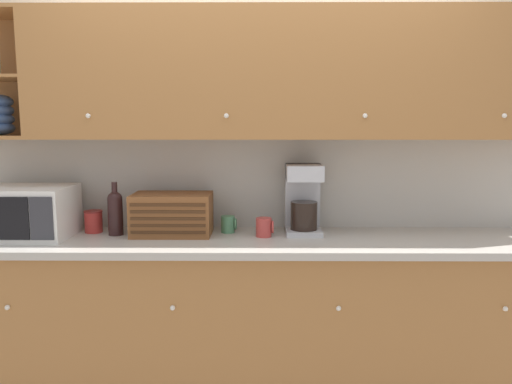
{
  "coord_description": "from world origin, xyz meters",
  "views": [
    {
      "loc": [
        0.02,
        -3.01,
        1.57
      ],
      "look_at": [
        0.0,
        -0.21,
        1.18
      ],
      "focal_mm": 35.0,
      "sensor_mm": 36.0,
      "label": 1
    }
  ],
  "objects_px": {
    "bread_box": "(172,214)",
    "microwave": "(21,212)",
    "coffee_maker": "(303,198)",
    "storage_canister": "(94,221)",
    "mug": "(264,227)",
    "mug_blue_second": "(228,224)",
    "wine_bottle": "(115,211)"
  },
  "relations": [
    {
      "from": "microwave",
      "to": "storage_canister",
      "type": "distance_m",
      "value": 0.39
    },
    {
      "from": "coffee_maker",
      "to": "mug_blue_second",
      "type": "bearing_deg",
      "value": 178.42
    },
    {
      "from": "storage_canister",
      "to": "mug",
      "type": "height_order",
      "value": "storage_canister"
    },
    {
      "from": "microwave",
      "to": "storage_canister",
      "type": "bearing_deg",
      "value": 19.05
    },
    {
      "from": "bread_box",
      "to": "mug_blue_second",
      "type": "relative_size",
      "value": 4.59
    },
    {
      "from": "microwave",
      "to": "wine_bottle",
      "type": "relative_size",
      "value": 1.79
    },
    {
      "from": "bread_box",
      "to": "storage_canister",
      "type": "bearing_deg",
      "value": 173.35
    },
    {
      "from": "wine_bottle",
      "to": "coffee_maker",
      "type": "height_order",
      "value": "coffee_maker"
    },
    {
      "from": "wine_bottle",
      "to": "mug_blue_second",
      "type": "bearing_deg",
      "value": 6.1
    },
    {
      "from": "mug",
      "to": "wine_bottle",
      "type": "bearing_deg",
      "value": 177.44
    },
    {
      "from": "wine_bottle",
      "to": "mug",
      "type": "height_order",
      "value": "wine_bottle"
    },
    {
      "from": "bread_box",
      "to": "mug",
      "type": "bearing_deg",
      "value": -5.42
    },
    {
      "from": "storage_canister",
      "to": "bread_box",
      "type": "height_order",
      "value": "bread_box"
    },
    {
      "from": "bread_box",
      "to": "microwave",
      "type": "bearing_deg",
      "value": -175.23
    },
    {
      "from": "wine_bottle",
      "to": "mug_blue_second",
      "type": "relative_size",
      "value": 3.14
    },
    {
      "from": "bread_box",
      "to": "mug",
      "type": "xyz_separation_m",
      "value": [
        0.53,
        -0.05,
        -0.06
      ]
    },
    {
      "from": "mug_blue_second",
      "to": "wine_bottle",
      "type": "bearing_deg",
      "value": -173.9
    },
    {
      "from": "microwave",
      "to": "coffee_maker",
      "type": "relative_size",
      "value": 1.37
    },
    {
      "from": "microwave",
      "to": "mug",
      "type": "height_order",
      "value": "microwave"
    },
    {
      "from": "microwave",
      "to": "bread_box",
      "type": "relative_size",
      "value": 1.23
    },
    {
      "from": "bread_box",
      "to": "coffee_maker",
      "type": "bearing_deg",
      "value": 3.38
    },
    {
      "from": "microwave",
      "to": "bread_box",
      "type": "height_order",
      "value": "microwave"
    },
    {
      "from": "mug_blue_second",
      "to": "microwave",
      "type": "bearing_deg",
      "value": -173.75
    },
    {
      "from": "storage_canister",
      "to": "coffee_maker",
      "type": "height_order",
      "value": "coffee_maker"
    },
    {
      "from": "wine_bottle",
      "to": "bread_box",
      "type": "distance_m",
      "value": 0.32
    },
    {
      "from": "bread_box",
      "to": "mug",
      "type": "height_order",
      "value": "bread_box"
    },
    {
      "from": "mug",
      "to": "coffee_maker",
      "type": "height_order",
      "value": "coffee_maker"
    },
    {
      "from": "mug_blue_second",
      "to": "mug",
      "type": "relative_size",
      "value": 0.91
    },
    {
      "from": "mug",
      "to": "coffee_maker",
      "type": "bearing_deg",
      "value": 22.64
    },
    {
      "from": "storage_canister",
      "to": "mug",
      "type": "distance_m",
      "value": 1.0
    },
    {
      "from": "microwave",
      "to": "coffee_maker",
      "type": "bearing_deg",
      "value": 4.11
    },
    {
      "from": "storage_canister",
      "to": "mug",
      "type": "xyz_separation_m",
      "value": [
        1.0,
        -0.1,
        -0.01
      ]
    }
  ]
}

